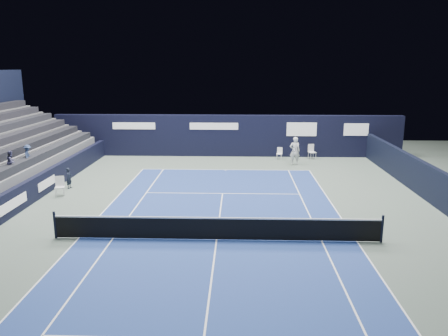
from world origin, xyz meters
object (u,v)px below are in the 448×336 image
(folding_chair_back_a, at_px, (280,151))
(folding_chair_back_b, at_px, (312,151))
(tennis_player, at_px, (295,151))
(line_judge_chair, at_px, (60,185))
(tennis_net, at_px, (217,228))

(folding_chair_back_a, relative_size, folding_chair_back_b, 0.80)
(folding_chair_back_b, distance_m, tennis_player, 2.53)
(folding_chair_back_b, height_order, tennis_player, tennis_player)
(folding_chair_back_b, relative_size, line_judge_chair, 1.03)
(tennis_net, height_order, tennis_player, tennis_player)
(line_judge_chair, xyz_separation_m, tennis_player, (13.25, 7.86, 0.38))
(line_judge_chair, distance_m, tennis_player, 15.41)
(line_judge_chair, xyz_separation_m, tennis_net, (8.53, -5.74, -0.08))
(line_judge_chair, bearing_deg, tennis_net, -48.52)
(tennis_net, bearing_deg, line_judge_chair, 146.08)
(folding_chair_back_a, distance_m, tennis_player, 2.11)
(folding_chair_back_a, relative_size, tennis_net, 0.07)
(folding_chair_back_a, relative_size, line_judge_chair, 0.83)
(tennis_net, bearing_deg, folding_chair_back_b, 68.31)
(folding_chair_back_a, bearing_deg, tennis_player, -49.76)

